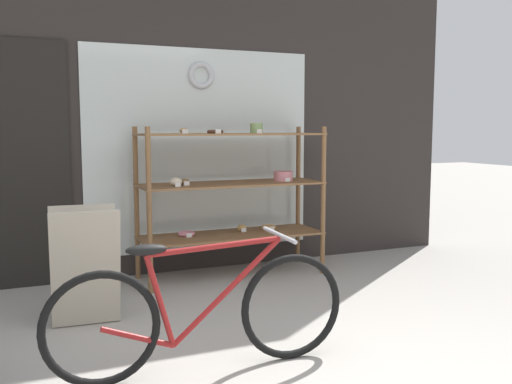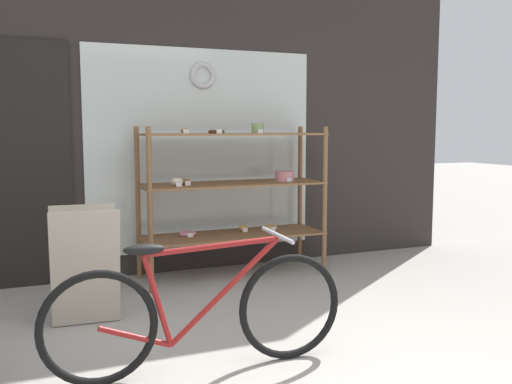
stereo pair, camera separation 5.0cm
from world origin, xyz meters
The scene contains 4 objects.
storefront_facade centered at (-0.03, 2.88, 1.83)m, with size 5.94×0.13×3.76m.
display_case centered at (0.38, 2.47, 0.83)m, with size 1.68×0.55×1.40m.
bicycle centered at (-0.55, 0.59, 0.34)m, with size 1.72×0.46×0.76m.
sandwich_board centered at (-1.04, 1.64, 0.41)m, with size 0.48×0.41×0.82m.
Camera 2 is at (-1.44, -2.37, 1.37)m, focal length 40.00 mm.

